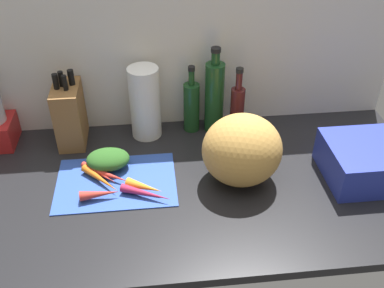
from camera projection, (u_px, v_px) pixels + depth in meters
ground_plane at (181, 185)px, 147.70cm from camera, size 170.00×80.00×3.00cm
wall_back at (170, 50)px, 160.17cm from camera, size 170.00×3.00×60.00cm
cutting_board at (116, 181)px, 146.29cm from camera, size 39.48×27.51×0.80cm
carrot_0 at (100, 179)px, 144.68cm from camera, size 13.51×14.68×2.68cm
carrot_1 at (146, 193)px, 138.89cm from camera, size 16.54×9.70×2.78cm
carrot_2 at (109, 175)px, 146.25cm from camera, size 15.08×10.55×2.71cm
carrot_3 at (99, 173)px, 147.54cm from camera, size 12.94×12.58×2.05cm
carrot_4 at (144, 187)px, 140.94cm from camera, size 12.50×8.71×3.42cm
carrot_5 at (105, 168)px, 149.77cm from camera, size 12.25×3.30×2.35cm
carrot_6 at (100, 194)px, 138.32cm from camera, size 12.46×4.24×3.29cm
carrot_greens_pile at (108, 159)px, 150.35cm from camera, size 14.73×11.33×6.23cm
winter_squash at (242, 150)px, 141.08cm from camera, size 25.94×23.84×23.99cm
knife_block at (70, 114)px, 159.22cm from camera, size 9.40×16.68×28.23cm
paper_towel_roll at (145, 103)px, 161.49cm from camera, size 11.23×11.23×27.75cm
bottle_0 at (191, 106)px, 166.51cm from camera, size 6.13×6.13×26.75cm
bottle_1 at (214, 96)px, 164.06cm from camera, size 7.22×7.22×33.87cm
bottle_2 at (237, 109)px, 163.90cm from camera, size 5.27×5.27×27.48cm
dish_rack at (367, 161)px, 145.89cm from camera, size 27.56×24.96×12.29cm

